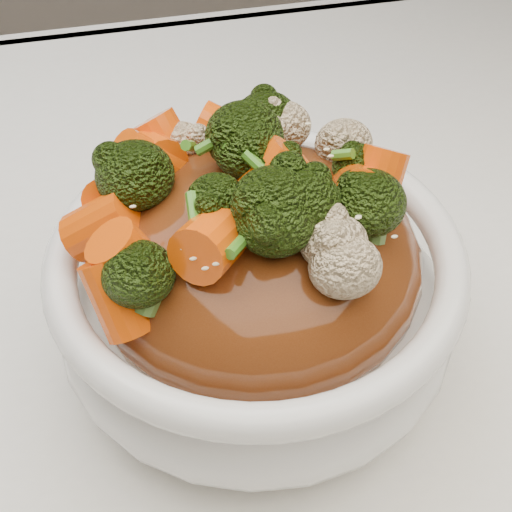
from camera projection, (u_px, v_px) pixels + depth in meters
name	position (u px, v px, depth m)	size (l,w,h in m)	color
tablecloth	(252.00, 365.00, 0.42)	(1.20, 0.80, 0.04)	white
bowl	(256.00, 298.00, 0.38)	(0.21, 0.21, 0.08)	white
sauce_base	(256.00, 260.00, 0.36)	(0.17, 0.17, 0.09)	#5E2A10
carrots	(256.00, 165.00, 0.32)	(0.17, 0.17, 0.05)	#EC5107
broccoli	(256.00, 166.00, 0.32)	(0.17, 0.17, 0.04)	black
cauliflower	(256.00, 170.00, 0.32)	(0.17, 0.17, 0.03)	beige
scallions	(256.00, 163.00, 0.32)	(0.12, 0.12, 0.02)	#3A781B
sesame_seeds	(256.00, 163.00, 0.32)	(0.15, 0.15, 0.01)	beige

